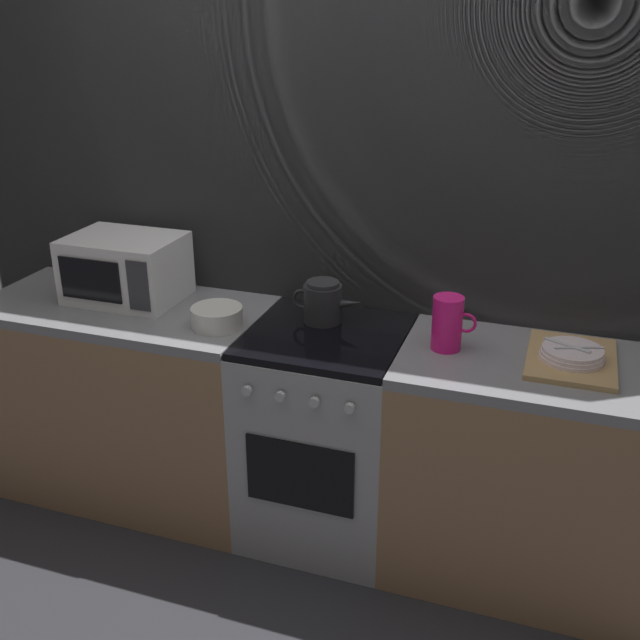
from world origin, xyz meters
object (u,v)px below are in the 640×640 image
at_px(kettle, 323,302).
at_px(dish_pile, 572,357).
at_px(microwave, 126,268).
at_px(mixing_bowl, 217,317).
at_px(pitcher, 448,323).
at_px(stove_unit, 326,434).

distance_m(kettle, dish_pile, 0.94).
xyz_separation_m(microwave, mixing_bowl, (0.49, -0.15, -0.10)).
height_order(microwave, dish_pile, microwave).
bearing_deg(kettle, microwave, -177.83).
relative_size(kettle, dish_pile, 0.71).
relative_size(kettle, mixing_bowl, 1.42).
bearing_deg(mixing_bowl, dish_pile, 5.02).
bearing_deg(mixing_bowl, pitcher, 5.89).
xyz_separation_m(stove_unit, pitcher, (0.46, 0.01, 0.55)).
bearing_deg(pitcher, kettle, 169.60).
distance_m(stove_unit, dish_pile, 1.01).
distance_m(stove_unit, kettle, 0.54).
height_order(kettle, pitcher, pitcher).
bearing_deg(mixing_bowl, microwave, 163.04).
height_order(stove_unit, kettle, kettle).
distance_m(pitcher, dish_pile, 0.44).
height_order(microwave, mixing_bowl, microwave).
relative_size(mixing_bowl, pitcher, 1.00).
height_order(microwave, kettle, microwave).
xyz_separation_m(microwave, kettle, (0.86, 0.03, -0.05)).
relative_size(microwave, kettle, 1.62).
bearing_deg(microwave, stove_unit, -4.55).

